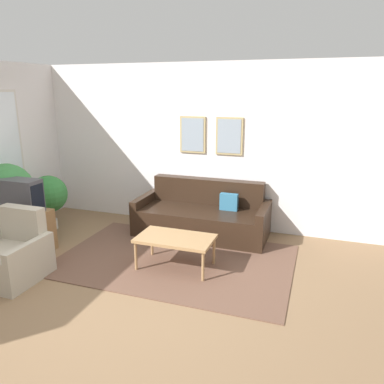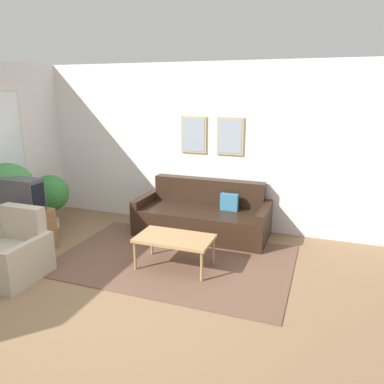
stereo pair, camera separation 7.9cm
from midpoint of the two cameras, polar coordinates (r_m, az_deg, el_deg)
name	(u,v)px [view 2 (the right image)]	position (r m, az deg, el deg)	size (l,w,h in m)	color
ground_plane	(103,295)	(4.54, -12.91, -15.09)	(16.00, 16.00, 0.00)	#846647
area_rug	(174,260)	(5.24, -2.26, -10.26)	(3.15, 2.06, 0.01)	brown
wall_back	(186,146)	(6.37, -0.56, 7.06)	(8.00, 0.09, 2.70)	silver
couch	(203,217)	(6.04, 2.08, -3.77)	(2.10, 0.90, 0.85)	black
coffee_table	(175,240)	(4.88, -2.20, -7.27)	(0.99, 0.57, 0.43)	#A87F51
tv_stand	(23,230)	(5.95, -24.03, -5.33)	(0.81, 0.50, 0.61)	olive
tv	(18,194)	(5.79, -24.59, -0.34)	(0.71, 0.28, 0.46)	#424247
armchair	(11,255)	(5.21, -25.47, -8.72)	(0.78, 0.76, 0.85)	#B2A893
potted_plant_tall	(8,191)	(6.23, -25.89, 0.10)	(0.80, 0.80, 1.22)	#935638
potted_plant_by_window	(50,194)	(6.62, -20.50, -0.34)	(0.61, 0.61, 0.91)	beige
potted_plant_small	(32,206)	(6.44, -22.86, -1.98)	(0.49, 0.49, 0.77)	beige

